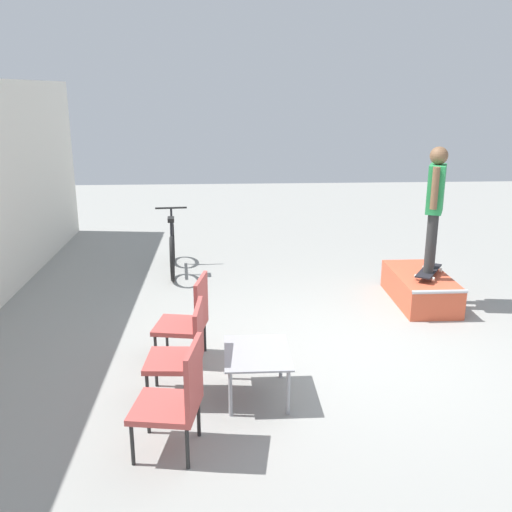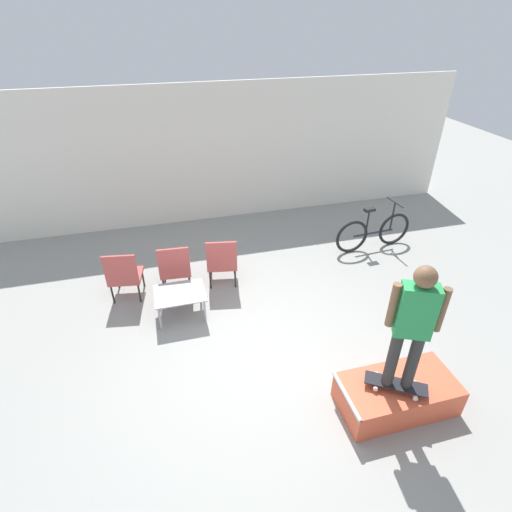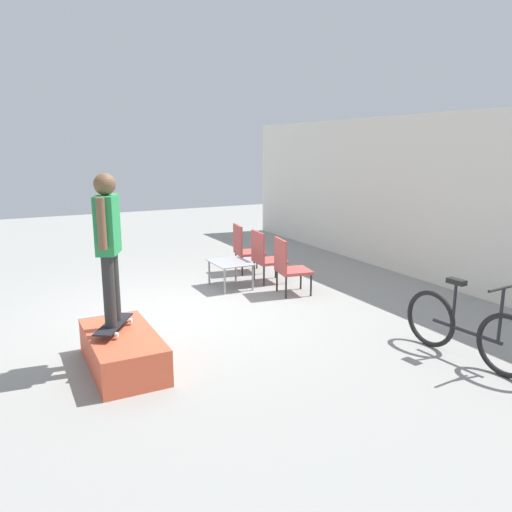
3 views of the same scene
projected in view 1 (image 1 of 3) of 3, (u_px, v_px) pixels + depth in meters
The scene contains 9 objects.
ground_plane at pixel (356, 351), 6.47m from camera, with size 24.00×24.00×0.00m, color gray.
skate_ramp_box at pixel (420, 288), 7.92m from camera, with size 1.44×0.71×0.43m.
skateboard_on_ramp at pixel (429, 271), 7.74m from camera, with size 0.72×0.56×0.07m.
person_skater at pixel (435, 199), 7.47m from camera, with size 0.53×0.34×1.66m.
coffee_table at pixel (257, 357), 5.43m from camera, with size 0.79×0.62×0.46m.
patio_chair_left at pixel (177, 396), 4.55m from camera, with size 0.60×0.60×0.95m.
patio_chair_center at pixel (184, 350), 5.35m from camera, with size 0.55×0.55×0.95m.
patio_chair_right at pixel (189, 317), 6.14m from camera, with size 0.60×0.60×0.95m.
bicycle at pixel (172, 249), 9.22m from camera, with size 1.70×0.52×0.99m.
Camera 1 is at (-5.83, 1.47, 2.86)m, focal length 40.00 mm.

